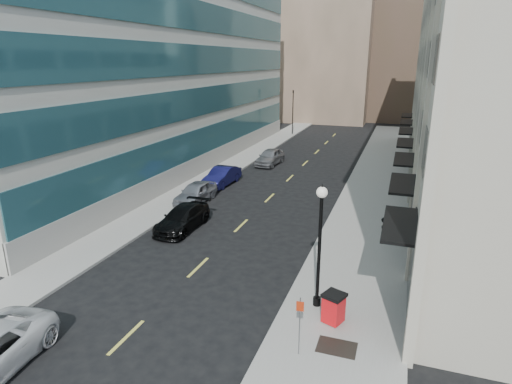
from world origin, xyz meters
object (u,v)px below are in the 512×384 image
Objects in this scene: car_black_pickup at (183,218)px; trash_bin at (334,307)px; car_grey_sedan at (270,157)px; sign_post at (300,318)px; traffic_signal at (293,93)px; car_blue_sedan at (222,176)px; lamppost at (320,236)px; car_silver_sedan at (196,193)px; urn_planter at (386,222)px.

trash_bin reaches higher than car_black_pickup.
sign_post reaches higher than car_grey_sedan.
traffic_signal is 46.74m from sign_post.
car_grey_sedan reaches higher than trash_bin.
car_blue_sedan is (0.70, -25.96, -4.97)m from traffic_signal.
car_black_pickup is 9.83m from car_blue_sedan.
traffic_signal is 5.54× the size of trash_bin.
car_blue_sedan reaches higher than car_black_pickup.
lamppost is 3.70m from sign_post.
sign_post is (11.90, -45.01, -4.11)m from traffic_signal.
car_black_pickup is 5.17m from car_silver_sedan.
car_black_pickup is 6.61× the size of urn_planter.
lamppost reaches higher than car_grey_sedan.
car_black_pickup is 3.80× the size of trash_bin.
traffic_signal is 1.32× the size of lamppost.
traffic_signal reaches higher than car_grey_sedan.
car_blue_sedan is at bearing 92.29° from car_silver_sedan.
car_black_pickup is at bearing -162.39° from urn_planter.
urn_planter is (2.20, 13.09, -1.02)m from sign_post.
car_blue_sedan is 19.46m from lamppost.
lamppost reaches higher than car_black_pickup.
urn_planter is (1.39, 10.79, -0.24)m from trash_bin.
car_grey_sedan is 2.06× the size of sign_post.
car_blue_sedan is 22.11m from sign_post.
car_silver_sedan is at bearing 175.02° from urn_planter.
traffic_signal reaches higher than car_black_pickup.
car_silver_sedan is at bearing -86.73° from car_blue_sedan.
car_black_pickup is at bearing 131.14° from sign_post.
urn_planter is (13.40, -1.17, -0.15)m from car_silver_sedan.
trash_bin is at bearing -50.32° from lamppost.
urn_planter is (11.80, 3.74, -0.10)m from car_black_pickup.
sign_post is at bearing -75.19° from traffic_signal.
car_blue_sedan is at bearing -88.46° from traffic_signal.
car_black_pickup is at bearing -77.37° from car_blue_sedan.
car_silver_sedan is 16.95m from trash_bin.
car_blue_sedan is (0.00, 4.79, 0.01)m from car_silver_sedan.
lamppost is (11.17, -15.74, 2.51)m from car_blue_sedan.
car_silver_sedan is at bearing 157.23° from trash_bin.
car_grey_sedan is 3.67× the size of trash_bin.
urn_planter is at bearing 77.14° from lamppost.
car_grey_sedan is (2.30, -17.76, -4.93)m from traffic_signal.
car_grey_sedan reaches higher than car_black_pickup.
car_silver_sedan is 13.09m from car_grey_sedan.
lamppost is at bearing -74.11° from traffic_signal.
lamppost is (9.57, -6.03, 2.56)m from car_black_pickup.
car_blue_sedan is 8.36m from car_grey_sedan.
traffic_signal is 3.12× the size of sign_post.
car_black_pickup is at bearing -86.56° from car_grey_sedan.
car_grey_sedan reaches higher than urn_planter.
sign_post is (-0.81, -2.30, 0.78)m from trash_bin.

